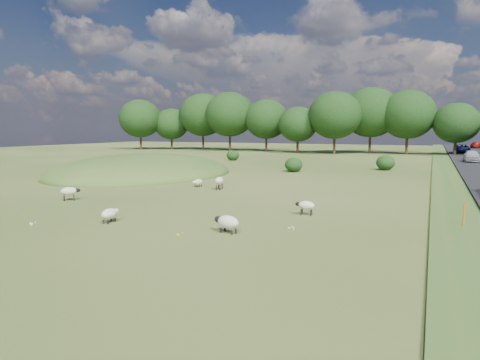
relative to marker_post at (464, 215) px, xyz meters
name	(u,v)px	position (x,y,z in m)	size (l,w,h in m)	color
ground	(286,172)	(-14.95, 20.71, -0.60)	(160.00, 160.00, 0.00)	#2C4C17
mound	(142,174)	(-26.95, 12.71, -0.60)	(16.00, 20.00, 4.00)	#33561E
treeline	(344,116)	(-16.01, 56.15, 5.97)	(96.28, 14.66, 11.70)	black
shrubs	(306,161)	(-14.54, 26.59, 0.15)	(22.53, 13.40, 1.59)	black
marker_post	(464,215)	(0.00, 0.00, 0.00)	(0.06, 0.06, 1.20)	#D8590C
sheep_0	(219,181)	(-15.31, 6.34, 0.05)	(0.77, 1.34, 0.93)	beige
sheep_1	(110,214)	(-15.05, -5.49, -0.18)	(0.58, 1.18, 0.67)	beige
sheep_2	(69,191)	(-21.53, -1.65, -0.02)	(1.08, 1.06, 0.83)	beige
sheep_3	(227,222)	(-9.13, -5.05, -0.12)	(1.36, 0.86, 0.76)	beige
sheep_4	(198,182)	(-17.46, 6.98, -0.22)	(0.62, 1.07, 0.59)	beige
sheep_5	(306,205)	(-7.13, -0.05, -0.09)	(1.02, 0.47, 0.74)	beige
car_1	(462,149)	(3.15, 61.20, 0.39)	(2.46, 5.33, 1.48)	navy
car_2	(472,156)	(3.15, 39.95, 0.40)	(1.77, 4.39, 1.50)	silver
car_4	(475,145)	(6.95, 83.57, 0.30)	(1.81, 4.45, 1.29)	maroon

